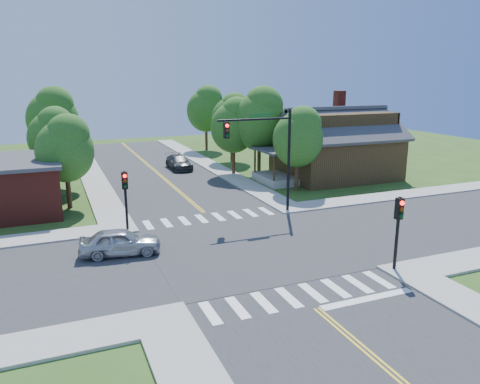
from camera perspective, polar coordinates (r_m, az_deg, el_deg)
name	(u,v)px	position (r m, az deg, el deg)	size (l,w,h in m)	color
ground	(246,249)	(26.29, 0.70, -6.94)	(100.00, 100.00, 0.00)	#314F18
road_ns	(246,248)	(26.28, 0.70, -6.90)	(10.00, 90.00, 0.04)	#2D2D30
road_ew	(246,248)	(26.28, 0.70, -6.89)	(90.00, 10.00, 0.04)	#2D2D30
intersection_patch	(246,249)	(26.29, 0.70, -6.94)	(10.20, 10.20, 0.06)	#2D2D30
sidewalk_ne	(331,173)	(47.00, 10.98, 2.34)	(40.00, 40.00, 0.14)	#9E9B93
crosswalk_north	(210,218)	(31.76, -3.68, -3.13)	(8.85, 2.00, 0.01)	white
crosswalk_south	(301,295)	(21.19, 7.42, -12.34)	(8.85, 2.00, 0.01)	white
centerline	(246,248)	(26.27, 0.70, -6.85)	(0.30, 90.00, 0.01)	yellow
stop_bar	(368,300)	(21.45, 15.28, -12.54)	(4.60, 0.45, 0.09)	white
signal_mast_ne	(267,145)	(31.58, 3.31, 5.72)	(5.30, 0.42, 7.20)	black
signal_pole_se	(399,220)	(23.77, 18.77, -3.24)	(0.34, 0.42, 3.80)	black
signal_pole_nw	(125,190)	(29.23, -13.81, 0.28)	(0.34, 0.42, 3.80)	black
house_ne	(335,142)	(44.76, 11.51, 5.97)	(13.05, 8.80, 7.11)	#342412
tree_e_a	(299,136)	(38.69, 7.21, 6.83)	(4.15, 3.94, 7.06)	#382314
tree_e_b	(260,117)	(44.35, 2.51, 9.09)	(5.01, 4.76, 8.52)	#382314
tree_e_c	(233,116)	(52.07, -0.91, 9.20)	(4.49, 4.26, 7.63)	#382314
tree_e_d	(207,108)	(60.29, -4.09, 10.22)	(4.85, 4.61, 8.25)	#382314
tree_w_a	(66,147)	(35.40, -20.47, 5.18)	(4.03, 3.83, 6.86)	#382314
tree_w_b	(54,135)	(42.61, -21.78, 6.51)	(4.08, 3.88, 6.94)	#382314
tree_w_c	(53,116)	(50.19, -21.81, 8.64)	(4.96, 4.72, 8.44)	#382314
tree_w_d	(54,120)	(59.95, -21.72, 8.20)	(3.87, 3.68, 6.58)	#382314
tree_house	(234,124)	(44.95, -0.68, 8.30)	(4.40, 4.18, 7.48)	#382314
tree_bldg	(65,142)	(41.15, -20.51, 5.74)	(3.68, 3.49, 6.25)	#382314
car_silver	(120,242)	(25.95, -14.41, -5.98)	(4.46, 2.32, 1.45)	#B5B9BD
car_dgrey	(179,163)	(48.41, -7.46, 3.58)	(1.98, 4.85, 1.40)	#313537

